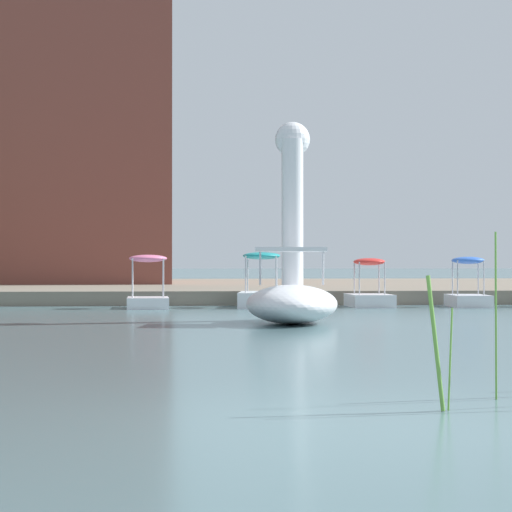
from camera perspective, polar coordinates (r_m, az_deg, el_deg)
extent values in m
plane|color=slate|center=(8.03, 7.06, -8.97)|extent=(504.49, 504.49, 0.00)
cube|color=slate|center=(42.82, -2.82, -1.73)|extent=(155.52, 25.12, 0.41)
ellipsoid|color=white|center=(21.31, 1.92, -2.58)|extent=(2.26, 3.61, 0.77)
cylinder|color=white|center=(22.40, 1.96, 2.21)|extent=(0.54, 0.71, 3.22)
sphere|color=white|center=(22.63, 1.96, 6.24)|extent=(0.83, 0.83, 0.74)
cone|color=yellow|center=(22.92, 1.97, 6.16)|extent=(0.46, 0.48, 0.41)
cube|color=white|center=(21.02, 1.91, 0.34)|extent=(1.56, 1.64, 0.08)
cylinder|color=silver|center=(21.02, 3.60, -0.61)|extent=(0.04, 0.04, 0.70)
cylinder|color=silver|center=(21.04, 0.23, -0.61)|extent=(0.04, 0.04, 0.70)
cube|color=white|center=(28.69, -5.79, -2.50)|extent=(1.12, 1.78, 0.29)
ellipsoid|color=pink|center=(28.67, -5.79, -0.13)|extent=(1.03, 0.96, 0.20)
cylinder|color=#B7B7BF|center=(29.05, -6.60, -1.16)|extent=(0.04, 0.04, 1.04)
cylinder|color=#B7B7BF|center=(29.05, -4.99, -1.16)|extent=(0.04, 0.04, 1.04)
cylinder|color=#B7B7BF|center=(28.30, -6.62, -1.18)|extent=(0.04, 0.04, 1.04)
cylinder|color=#B7B7BF|center=(28.30, -4.97, -1.18)|extent=(0.04, 0.04, 1.04)
cube|color=white|center=(29.13, 0.30, -2.35)|extent=(1.48, 2.41, 0.42)
ellipsoid|color=teal|center=(29.12, 0.30, 0.01)|extent=(1.19, 1.53, 0.20)
cylinder|color=#B7B7BF|center=(29.70, -0.45, -0.95)|extent=(0.04, 0.04, 0.99)
cylinder|color=#B7B7BF|center=(29.67, 1.12, -0.95)|extent=(0.04, 0.04, 0.99)
cylinder|color=#B7B7BF|center=(28.57, -0.56, -0.97)|extent=(0.04, 0.04, 0.99)
cylinder|color=#B7B7BF|center=(28.54, 1.08, -0.97)|extent=(0.04, 0.04, 0.99)
cube|color=white|center=(29.66, 6.08, -2.38)|extent=(1.13, 1.80, 0.35)
ellipsoid|color=red|center=(29.64, 6.08, -0.31)|extent=(0.88, 0.95, 0.20)
cylinder|color=#B7B7BF|center=(29.95, 5.28, -1.17)|extent=(0.04, 0.04, 0.90)
cylinder|color=#B7B7BF|center=(30.09, 6.59, -1.16)|extent=(0.04, 0.04, 0.90)
cylinder|color=#B7B7BF|center=(29.21, 5.54, -1.19)|extent=(0.04, 0.04, 0.90)
cylinder|color=#B7B7BF|center=(29.35, 6.89, -1.18)|extent=(0.04, 0.04, 0.90)
cube|color=white|center=(30.12, 11.26, -2.36)|extent=(1.12, 1.93, 0.33)
ellipsoid|color=blue|center=(30.11, 11.26, -0.23)|extent=(0.96, 0.92, 0.20)
cylinder|color=#B7B7BF|center=(30.37, 10.45, -1.13)|extent=(0.04, 0.04, 0.95)
cylinder|color=#B7B7BF|center=(30.52, 11.79, -1.13)|extent=(0.04, 0.04, 0.95)
cylinder|color=#B7B7BF|center=(29.70, 10.72, -1.15)|extent=(0.04, 0.04, 0.95)
cylinder|color=#B7B7BF|center=(29.85, 12.08, -1.14)|extent=(0.04, 0.04, 0.95)
cylinder|color=#568E38|center=(8.87, 10.34, -5.43)|extent=(0.08, 0.12, 0.83)
cylinder|color=#568E38|center=(9.58, 12.70, -3.14)|extent=(0.05, 0.10, 1.47)
cylinder|color=#568E38|center=(8.79, 9.57, -4.60)|extent=(0.13, 0.14, 1.10)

